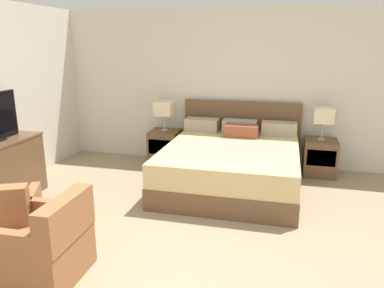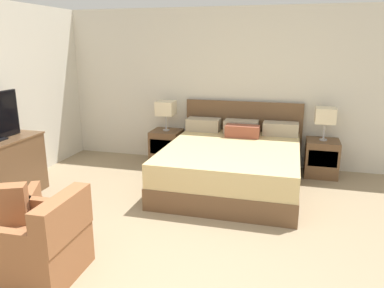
# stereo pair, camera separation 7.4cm
# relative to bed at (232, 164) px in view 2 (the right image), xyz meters

# --- Properties ---
(wall_back) EXTENTS (6.69, 0.06, 2.52)m
(wall_back) POSITION_rel_bed_xyz_m (-0.27, 1.09, 0.94)
(wall_back) COLOR silver
(wall_back) RESTS_ON ground
(bed) EXTENTS (1.89, 2.15, 1.06)m
(bed) POSITION_rel_bed_xyz_m (0.00, 0.00, 0.00)
(bed) COLOR brown
(bed) RESTS_ON ground
(nightstand_left) EXTENTS (0.48, 0.47, 0.56)m
(nightstand_left) POSITION_rel_bed_xyz_m (-1.24, 0.76, -0.04)
(nightstand_left) COLOR brown
(nightstand_left) RESTS_ON ground
(nightstand_right) EXTENTS (0.48, 0.47, 0.56)m
(nightstand_right) POSITION_rel_bed_xyz_m (1.24, 0.76, -0.04)
(nightstand_right) COLOR brown
(nightstand_right) RESTS_ON ground
(table_lamp_left) EXTENTS (0.29, 0.29, 0.49)m
(table_lamp_left) POSITION_rel_bed_xyz_m (-1.24, 0.76, 0.61)
(table_lamp_left) COLOR #B7B7BC
(table_lamp_left) RESTS_ON nightstand_left
(table_lamp_right) EXTENTS (0.29, 0.29, 0.49)m
(table_lamp_right) POSITION_rel_bed_xyz_m (1.24, 0.76, 0.61)
(table_lamp_right) COLOR #B7B7BC
(table_lamp_right) RESTS_ON nightstand_right
(armchair_companion) EXTENTS (0.71, 0.70, 0.76)m
(armchair_companion) POSITION_rel_bed_xyz_m (-1.22, -2.57, -0.03)
(armchair_companion) COLOR #935B38
(armchair_companion) RESTS_ON ground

